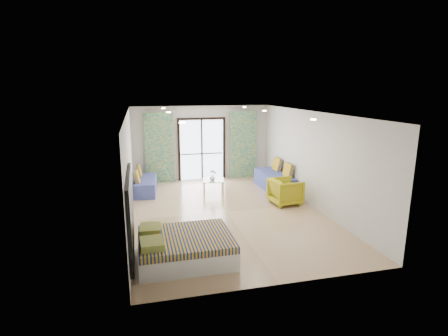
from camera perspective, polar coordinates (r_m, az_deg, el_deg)
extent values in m
cube|color=black|center=(12.76, -3.71, 8.04)|extent=(1.76, 0.08, 0.08)
cube|color=black|center=(12.79, -7.34, 2.81)|extent=(0.08, 0.08, 2.20)
cube|color=black|center=(13.08, 0.00, 3.15)|extent=(0.08, 0.08, 2.20)
cube|color=black|center=(12.91, -3.63, 2.99)|extent=(0.05, 0.06, 2.20)
cube|color=#595451|center=(12.95, -3.64, 2.35)|extent=(1.52, 0.03, 0.04)
cube|color=silver|center=(12.57, -10.51, 3.22)|extent=(1.00, 0.10, 2.50)
cube|color=silver|center=(13.10, 3.16, 3.81)|extent=(1.00, 0.10, 2.50)
cylinder|color=#FFE0B2|center=(6.89, -6.85, 7.38)|extent=(0.12, 0.12, 0.02)
cylinder|color=#FFE0B2|center=(7.74, 14.38, 7.68)|extent=(0.12, 0.12, 0.02)
cylinder|color=#FFE0B2|center=(9.86, -9.04, 8.97)|extent=(0.12, 0.12, 0.02)
cylinder|color=#FFE0B2|center=(10.48, 6.61, 9.27)|extent=(0.12, 0.12, 0.02)
cylinder|color=#FFE0B2|center=(11.85, -9.89, 9.59)|extent=(0.12, 0.12, 0.02)
cylinder|color=#FFE0B2|center=(12.37, 3.35, 9.89)|extent=(0.12, 0.12, 0.02)
cube|color=black|center=(6.76, -15.02, -7.20)|extent=(0.06, 2.10, 1.50)
cube|color=silver|center=(7.95, -14.96, -4.15)|extent=(0.02, 0.10, 0.10)
cube|color=silver|center=(7.14, -6.25, -13.27)|extent=(1.82, 1.46, 0.36)
cube|color=navy|center=(7.03, -6.30, -11.44)|extent=(1.81, 1.49, 0.14)
cube|color=#1A7658|center=(6.62, -11.69, -12.00)|extent=(0.44, 0.52, 0.13)
cube|color=#1A7658|center=(7.25, -11.92, -9.72)|extent=(0.44, 0.53, 0.13)
cube|color=#3D4993|center=(11.64, -12.64, -3.03)|extent=(0.79, 1.72, 0.37)
cube|color=#3D4993|center=(11.58, -12.70, -1.92)|extent=(0.77, 1.69, 0.09)
cube|color=navy|center=(11.17, -14.06, -1.41)|extent=(0.22, 0.43, 0.39)
cube|color=navy|center=(11.93, -13.75, -0.49)|extent=(0.22, 0.43, 0.39)
cube|color=#3D4993|center=(11.82, 8.23, -2.42)|extent=(0.78, 1.99, 0.44)
cube|color=#3D4993|center=(11.75, 8.28, -1.13)|extent=(0.76, 1.95, 0.11)
cube|color=navy|center=(11.38, 10.47, -0.35)|extent=(0.22, 0.50, 0.46)
cube|color=navy|center=(12.21, 8.71, 0.62)|extent=(0.22, 0.50, 0.46)
cylinder|color=silver|center=(10.99, -3.26, -3.50)|extent=(0.06, 0.06, 0.44)
cylinder|color=silver|center=(11.00, -0.17, -3.45)|extent=(0.06, 0.06, 0.44)
cylinder|color=silver|center=(11.56, -3.25, -2.67)|extent=(0.06, 0.06, 0.44)
cylinder|color=silver|center=(11.57, -0.32, -2.63)|extent=(0.06, 0.06, 0.44)
cube|color=#8CA59E|center=(11.22, -1.76, -1.98)|extent=(0.79, 0.79, 0.02)
sphere|color=white|center=(11.16, -1.48, -0.78)|extent=(0.08, 0.08, 0.08)
sphere|color=white|center=(11.21, -1.77, -0.61)|extent=(0.08, 0.08, 0.08)
sphere|color=white|center=(11.15, -2.05, -0.57)|extent=(0.08, 0.08, 0.08)
sphere|color=white|center=(11.09, -1.76, -0.52)|extent=(0.08, 0.08, 0.08)
imported|color=white|center=(11.12, -1.93, -1.58)|extent=(0.24, 0.24, 0.18)
imported|color=#ACA616|center=(10.35, 10.01, -3.60)|extent=(0.84, 0.88, 0.83)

